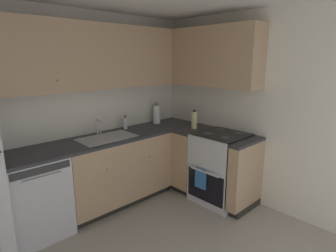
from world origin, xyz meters
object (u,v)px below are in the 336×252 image
oil_bottle (194,120)px  soap_bottle (125,123)px  dishwasher (35,196)px  oven_range (221,167)px  paper_towel_roll (157,114)px

oil_bottle → soap_bottle: bearing=138.7°
dishwasher → soap_bottle: soap_bottle is taller
dishwasher → oven_range: (2.04, -0.91, 0.02)m
soap_bottle → paper_towel_roll: paper_towel_roll is taller
soap_bottle → oil_bottle: 0.95m
oven_range → oil_bottle: 0.74m
oil_bottle → dishwasher: bearing=167.5°
soap_bottle → oil_bottle: bearing=-41.3°
dishwasher → oil_bottle: bearing=-12.5°
dishwasher → oven_range: oven_range is taller
dishwasher → oil_bottle: 2.15m
paper_towel_roll → oven_range: bearing=-80.6°
dishwasher → oven_range: 2.23m
soap_bottle → oil_bottle: oil_bottle is taller
dishwasher → paper_towel_roll: 1.96m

